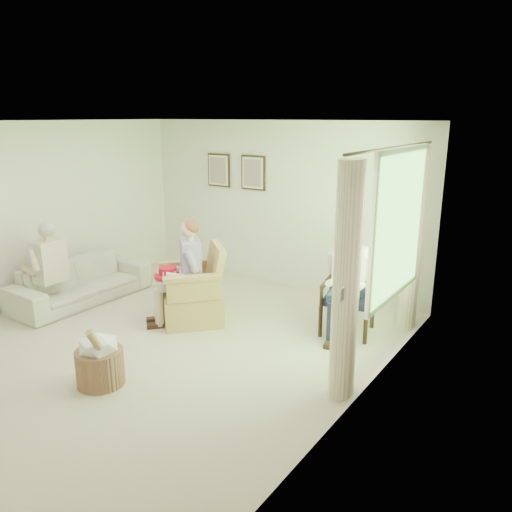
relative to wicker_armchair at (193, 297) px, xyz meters
The scene contains 18 objects.
floor 0.88m from the wicker_armchair, 82.13° to the right, with size 5.50×5.50×0.00m, color beige.
back_wall 2.17m from the wicker_armchair, 86.70° to the left, with size 5.00×0.04×2.60m, color silver.
left_wall 2.70m from the wicker_armchair, 161.29° to the right, with size 0.04×5.50×2.60m, color silver.
right_wall 2.90m from the wicker_armchair, 17.21° to the right, with size 0.04×5.50×2.60m, color silver.
ceiling 2.41m from the wicker_armchair, 82.13° to the right, with size 5.00×5.50×0.02m, color white.
window 2.89m from the wicker_armchair, ahead, with size 0.13×2.50×1.63m.
curtain_left 2.64m from the wicker_armchair, 13.56° to the right, with size 0.34×0.34×2.30m, color beige.
curtain_right 2.92m from the wicker_armchair, 29.31° to the left, with size 0.34×0.34×2.30m, color beige.
framed_print_left 2.61m from the wicker_armchair, 118.62° to the left, with size 0.45×0.05×0.55m.
framed_print_right 2.42m from the wicker_armchair, 100.08° to the left, with size 0.45×0.05×0.55m.
wicker_armchair is the anchor object (origin of this frame).
wood_armchair 2.08m from the wicker_armchair, 24.85° to the left, with size 0.61×0.57×0.93m.
sofa 1.88m from the wicker_armchair, 167.74° to the right, with size 0.80×2.04×0.60m, color beige.
person_wicker 0.48m from the wicker_armchair, 90.00° to the right, with size 0.40×0.62×1.35m.
person_dark 2.06m from the wicker_armchair, 20.83° to the left, with size 0.40×0.62×1.35m.
person_sofa 2.10m from the wicker_armchair, 153.17° to the right, with size 0.42×0.63×1.26m.
red_hat 0.49m from the wicker_armchair, 121.76° to the right, with size 0.35×0.35×0.14m.
hatbox 1.84m from the wicker_armchair, 79.71° to the right, with size 0.54×0.54×0.71m.
Camera 1 is at (4.12, -3.90, 2.66)m, focal length 35.00 mm.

